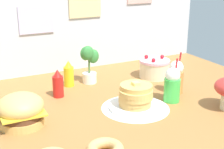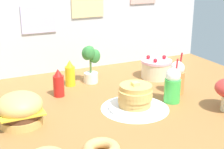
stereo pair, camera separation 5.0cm
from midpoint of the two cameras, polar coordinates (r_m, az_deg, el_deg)
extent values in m
cube|color=#9E6B38|center=(1.84, 0.12, -6.96)|extent=(2.37, 1.76, 0.02)
cube|color=silver|center=(2.50, -9.12, 9.67)|extent=(2.37, 0.03, 0.81)
cube|color=silver|center=(2.43, -13.66, 9.28)|extent=(0.25, 0.01, 0.20)
cube|color=beige|center=(2.53, -5.32, 12.74)|extent=(0.26, 0.01, 0.26)
cylinder|color=white|center=(1.90, 3.31, -5.83)|extent=(0.39, 0.39, 0.00)
cylinder|color=#DBA859|center=(1.77, -16.19, -7.78)|extent=(0.23, 0.23, 0.04)
cylinder|color=#59331E|center=(1.76, -16.29, -6.74)|extent=(0.21, 0.21, 0.03)
cube|color=yellow|center=(1.75, -16.35, -6.14)|extent=(0.22, 0.22, 0.01)
ellipsoid|color=#E5B260|center=(1.74, -16.43, -5.31)|extent=(0.24, 0.24, 0.13)
cylinder|color=white|center=(1.89, 3.31, -5.59)|extent=(0.30, 0.30, 0.01)
cylinder|color=#E0AD5B|center=(1.89, 3.28, -5.02)|extent=(0.19, 0.19, 0.02)
cylinder|color=#E0AD5B|center=(1.87, 3.21, -4.37)|extent=(0.19, 0.19, 0.02)
cylinder|color=#E0AD5B|center=(1.86, 3.36, -3.68)|extent=(0.19, 0.19, 0.02)
cylinder|color=#E0AD5B|center=(1.85, 3.32, -2.99)|extent=(0.19, 0.19, 0.02)
cylinder|color=#E0AD5B|center=(1.85, 3.45, -2.15)|extent=(0.18, 0.18, 0.02)
cube|color=#F7E072|center=(1.84, 3.39, -1.61)|extent=(0.04, 0.04, 0.02)
cylinder|color=beige|center=(2.40, 6.77, 0.84)|extent=(0.21, 0.21, 0.12)
cylinder|color=#F2B2C6|center=(2.38, 6.83, 2.37)|extent=(0.22, 0.22, 0.02)
sphere|color=red|center=(2.41, 8.13, 3.08)|extent=(0.03, 0.03, 0.03)
sphere|color=red|center=(2.40, 5.39, 3.09)|extent=(0.03, 0.03, 0.03)
sphere|color=red|center=(2.32, 6.63, 2.49)|extent=(0.03, 0.03, 0.03)
cylinder|color=red|center=(2.06, -10.05, -2.07)|extent=(0.07, 0.07, 0.13)
cone|color=red|center=(2.03, -10.19, 0.28)|extent=(0.05, 0.05, 0.04)
cylinder|color=yellow|center=(2.23, -8.15, -0.35)|extent=(0.07, 0.07, 0.13)
cone|color=yellow|center=(2.21, -8.26, 1.83)|extent=(0.05, 0.05, 0.04)
cylinder|color=green|center=(1.99, 9.69, -2.69)|extent=(0.10, 0.10, 0.14)
sphere|color=white|center=(1.96, 9.84, -0.08)|extent=(0.09, 0.09, 0.09)
cylinder|color=red|center=(1.96, 10.35, 0.81)|extent=(0.01, 0.02, 0.14)
cylinder|color=orange|center=(2.13, 10.33, -1.26)|extent=(0.10, 0.10, 0.14)
sphere|color=white|center=(2.10, 10.48, 1.19)|extent=(0.09, 0.09, 0.09)
cylinder|color=red|center=(2.11, 10.95, 2.01)|extent=(0.01, 0.03, 0.14)
torus|color=#F2E5C6|center=(1.45, -2.22, -12.83)|extent=(0.16, 0.16, 0.04)
cylinder|color=white|center=(2.29, -4.56, -0.56)|extent=(0.10, 0.10, 0.07)
cylinder|color=#4C7238|center=(2.26, -4.63, 1.78)|extent=(0.01, 0.01, 0.12)
ellipsoid|color=#38843D|center=(2.26, -3.91, 3.17)|extent=(0.08, 0.05, 0.10)
ellipsoid|color=#38843D|center=(2.26, -5.21, 3.66)|extent=(0.08, 0.05, 0.10)
ellipsoid|color=#38843D|center=(2.21, -4.86, 3.76)|extent=(0.08, 0.05, 0.10)
camera|label=1|loc=(0.03, -90.75, -0.25)|focal=52.56mm
camera|label=2|loc=(0.03, 89.25, 0.25)|focal=52.56mm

